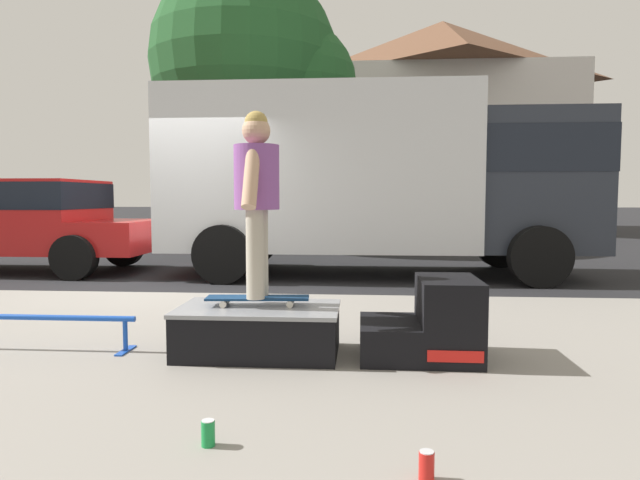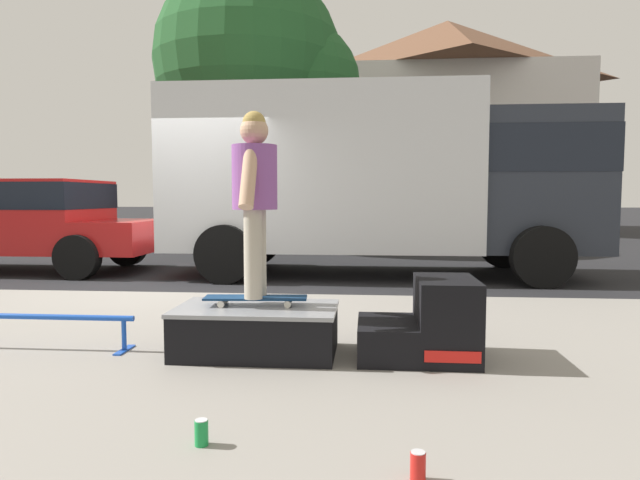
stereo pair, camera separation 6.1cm
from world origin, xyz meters
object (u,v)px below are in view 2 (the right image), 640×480
object	(u,v)px
skater_kid	(255,189)
box_truck	(380,174)
skateboard	(256,298)
soda_can	(201,433)
street_tree_main	(259,67)
kicker_ramp	(428,325)
pickup_truck_red	(9,221)
soda_can_b	(418,466)
skate_box	(257,328)
grind_rail	(44,323)

from	to	relation	value
skater_kid	box_truck	xyz separation A→B (m)	(1.05, 5.28, 0.33)
skateboard	soda_can	world-z (taller)	skateboard
skateboard	street_tree_main	xyz separation A→B (m)	(-1.93, 10.06, 4.08)
kicker_ramp	pickup_truck_red	size ratio (longest dim) A/B	0.15
kicker_ramp	street_tree_main	bearing A→B (deg)	107.69
soda_can_b	soda_can	bearing A→B (deg)	166.04
kicker_ramp	box_truck	world-z (taller)	box_truck
soda_can	street_tree_main	world-z (taller)	street_tree_main
kicker_ramp	pickup_truck_red	distance (m)	8.61
soda_can	pickup_truck_red	world-z (taller)	pickup_truck_red
skateboard	pickup_truck_red	size ratio (longest dim) A/B	0.14
skate_box	soda_can	xyz separation A→B (m)	(0.05, -1.57, -0.13)
skate_box	box_truck	bearing A→B (deg)	78.95
kicker_ramp	skater_kid	world-z (taller)	skater_kid
skateboard	soda_can_b	distance (m)	2.17
box_truck	skate_box	bearing A→B (deg)	-101.05
grind_rail	pickup_truck_red	distance (m)	6.54
skate_box	street_tree_main	bearing A→B (deg)	100.89
skater_kid	skate_box	bearing A→B (deg)	-70.07
skate_box	skateboard	distance (m)	0.23
skate_box	box_truck	size ratio (longest dim) A/B	0.18
soda_can	pickup_truck_red	size ratio (longest dim) A/B	0.02
street_tree_main	skate_box	bearing A→B (deg)	-79.11
skater_kid	box_truck	size ratio (longest dim) A/B	0.20
kicker_ramp	soda_can_b	world-z (taller)	kicker_ramp
skateboard	skater_kid	size ratio (longest dim) A/B	0.57
skate_box	soda_can	world-z (taller)	skate_box
skateboard	pickup_truck_red	distance (m)	7.59
skater_kid	soda_can	distance (m)	2.00
skateboard	street_tree_main	world-z (taller)	street_tree_main
skate_box	skateboard	bearing A→B (deg)	109.93
skate_box	pickup_truck_red	world-z (taller)	pickup_truck_red
skater_kid	soda_can	xyz separation A→B (m)	(0.06, -1.61, -1.19)
skateboard	skate_box	bearing A→B (deg)	-70.07
skate_box	soda_can	size ratio (longest dim) A/B	9.61
skate_box	skater_kid	world-z (taller)	skater_kid
skater_kid	street_tree_main	size ratio (longest dim) A/B	0.20
skate_box	box_truck	world-z (taller)	box_truck
grind_rail	street_tree_main	size ratio (longest dim) A/B	0.20
skate_box	kicker_ramp	size ratio (longest dim) A/B	1.40
kicker_ramp	skater_kid	size ratio (longest dim) A/B	0.62
skate_box	soda_can	distance (m)	1.58
soda_can_b	skateboard	bearing A→B (deg)	119.78
skater_kid	pickup_truck_red	size ratio (longest dim) A/B	0.25
soda_can	kicker_ramp	bearing A→B (deg)	51.85
skateboard	soda_can_b	bearing A→B (deg)	-60.22
skateboard	box_truck	xyz separation A→B (m)	(1.05, 5.28, 1.16)
soda_can	box_truck	world-z (taller)	box_truck
soda_can_b	kicker_ramp	bearing A→B (deg)	82.79
skater_kid	street_tree_main	bearing A→B (deg)	100.85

